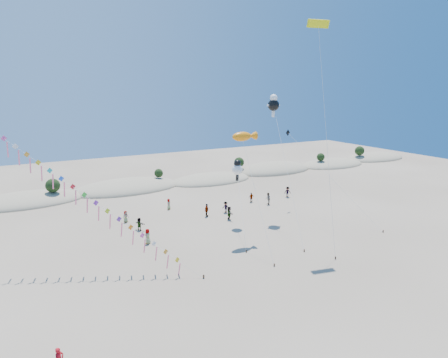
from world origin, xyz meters
TOP-DOWN VIEW (x-y plane):
  - ground at (0.00, 0.00)m, footprint 160.00×160.00m
  - dune_ridge at (1.06, 45.14)m, footprint 145.30×11.49m
  - kite_train at (-14.09, 19.04)m, footprint 23.48×18.46m
  - fish_kite at (6.99, 16.74)m, footprint 3.13×9.18m
  - cartoon_kite_low at (8.39, 20.70)m, footprint 4.42×9.16m
  - cartoon_kite_high at (14.51, 21.82)m, footprint 5.24×13.19m
  - parafoil_kite at (13.29, 12.49)m, footprint 2.63×6.64m
  - dark_kite at (20.20, 19.85)m, footprint 4.01×15.32m
  - beachgoers at (7.69, 25.19)m, footprint 27.46×11.95m

SIDE VIEW (x-z plane):
  - ground at x=0.00m, z-range 0.00..0.00m
  - dune_ridge at x=1.06m, z-range -2.67..2.90m
  - beachgoers at x=7.69m, z-range -0.05..1.77m
  - cartoon_kite_low at x=8.39m, z-range 3.14..11.65m
  - dark_kite at x=20.20m, z-range 1.92..13.44m
  - kite_train at x=-14.09m, z-range 0.20..20.24m
  - fish_kite at x=6.99m, z-range 5.69..18.21m
  - cartoon_kite_high at x=14.51m, z-range 7.02..23.61m
  - parafoil_kite at x=13.29m, z-range 11.30..35.59m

